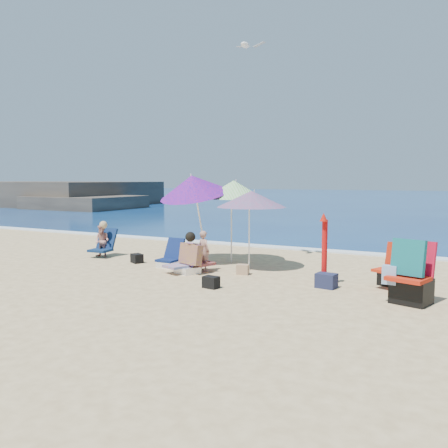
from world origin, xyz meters
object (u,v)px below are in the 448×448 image
at_px(furled_umbrella, 324,246).
at_px(umbrella_turquoise, 251,199).
at_px(camp_chair_left, 393,273).
at_px(seagull, 246,45).
at_px(camp_chair_right, 410,280).
at_px(person_left, 103,241).
at_px(umbrella_striped, 234,190).
at_px(person_center, 198,252).
at_px(umbrella_blue, 193,185).
at_px(chair_rainbow, 186,265).
at_px(chair_navy, 170,260).

bearing_deg(furled_umbrella, umbrella_turquoise, 155.09).
xyz_separation_m(camp_chair_left, seagull, (-3.61, 0.85, 5.02)).
bearing_deg(camp_chair_left, camp_chair_right, -70.75).
distance_m(camp_chair_right, person_left, 8.04).
xyz_separation_m(umbrella_striped, camp_chair_right, (4.41, -2.18, -1.44)).
bearing_deg(furled_umbrella, umbrella_striped, 151.10).
bearing_deg(person_center, umbrella_blue, 126.68).
relative_size(umbrella_turquoise, person_center, 2.27).
bearing_deg(camp_chair_left, umbrella_striped, 166.60).
height_order(camp_chair_right, person_center, camp_chair_right).
relative_size(umbrella_striped, camp_chair_left, 2.08).
xyz_separation_m(umbrella_turquoise, camp_chair_left, (3.23, -0.36, -1.38)).
bearing_deg(seagull, umbrella_striped, 164.38).
distance_m(chair_rainbow, camp_chair_right, 4.77).
relative_size(umbrella_striped, person_left, 2.16).
distance_m(camp_chair_left, seagull, 6.24).
bearing_deg(furled_umbrella, chair_navy, 176.52).
relative_size(person_center, seagull, 1.21).
distance_m(chair_navy, camp_chair_left, 5.05).
distance_m(umbrella_turquoise, umbrella_blue, 1.61).
relative_size(umbrella_blue, furled_umbrella, 1.64).
bearing_deg(umbrella_striped, seagull, -15.62).
bearing_deg(camp_chair_right, chair_navy, 170.73).
relative_size(camp_chair_left, camp_chair_right, 0.91).
bearing_deg(umbrella_striped, person_left, -165.75).
relative_size(camp_chair_left, person_left, 1.04).
distance_m(person_left, seagull, 6.26).
height_order(furled_umbrella, chair_navy, furled_umbrella).
height_order(umbrella_turquoise, chair_navy, umbrella_turquoise).
distance_m(umbrella_blue, person_center, 1.88).
xyz_separation_m(umbrella_blue, camp_chair_right, (5.24, -1.59, -1.54)).
bearing_deg(umbrella_striped, camp_chair_left, -13.40).
height_order(umbrella_striped, furled_umbrella, umbrella_striped).
height_order(umbrella_turquoise, camp_chair_right, umbrella_turquoise).
distance_m(umbrella_blue, furled_umbrella, 3.87).
height_order(chair_navy, seagull, seagull).
relative_size(umbrella_striped, camp_chair_right, 1.89).
bearing_deg(camp_chair_right, furled_umbrella, 158.32).
bearing_deg(chair_navy, person_left, 171.07).
xyz_separation_m(umbrella_striped, umbrella_blue, (-0.83, -0.58, 0.11)).
relative_size(umbrella_blue, chair_navy, 3.52).
height_order(umbrella_striped, camp_chair_left, umbrella_striped).
bearing_deg(camp_chair_right, umbrella_turquoise, 156.54).
xyz_separation_m(umbrella_turquoise, person_left, (-4.28, -0.31, -1.20)).
distance_m(person_center, seagull, 5.05).
bearing_deg(umbrella_turquoise, camp_chair_right, -23.46).
bearing_deg(umbrella_turquoise, chair_rainbow, -133.18).
xyz_separation_m(furled_umbrella, person_center, (-2.89, 0.01, -0.34)).
xyz_separation_m(camp_chair_left, camp_chair_right, (0.43, -1.23, 0.14)).
xyz_separation_m(umbrella_striped, person_left, (-3.53, -0.90, -1.40)).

